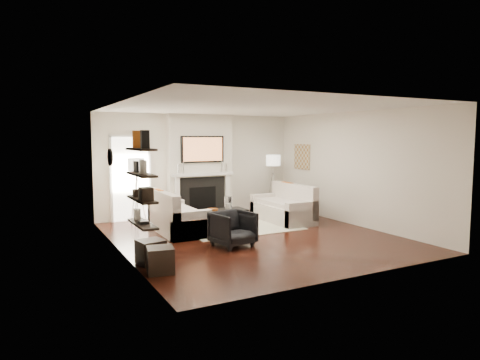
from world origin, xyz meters
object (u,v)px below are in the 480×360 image
loveseat_right_base (283,213)px  coffee_table (222,211)px  lamp_right_shade (273,160)px  ottoman_near (151,252)px  armchair (233,227)px  loveseat_left_base (178,223)px  lamp_left_shade (136,164)px

loveseat_right_base → coffee_table: size_ratio=1.64×
lamp_right_shade → ottoman_near: size_ratio=1.00×
lamp_right_shade → ottoman_near: 5.78m
coffee_table → armchair: armchair is taller
loveseat_left_base → lamp_left_shade: lamp_left_shade is taller
ottoman_near → lamp_left_shade: bearing=79.3°
loveseat_left_base → lamp_right_shade: bearing=22.1°
ottoman_near → lamp_right_shade: bearing=36.8°
lamp_left_shade → loveseat_right_base: bearing=-21.0°
coffee_table → loveseat_right_base: bearing=-1.1°
loveseat_right_base → armchair: 2.70m
loveseat_left_base → lamp_right_shade: 3.79m
loveseat_left_base → loveseat_right_base: (2.73, -0.04, 0.00)m
lamp_left_shade → lamp_right_shade: size_ratio=1.00×
lamp_right_shade → ottoman_near: bearing=-143.2°
loveseat_right_base → lamp_right_shade: (0.59, 1.38, 1.24)m
coffee_table → armchair: 1.69m
armchair → ottoman_near: (-1.75, -0.43, -0.17)m
loveseat_left_base → loveseat_right_base: size_ratio=1.00×
ottoman_near → loveseat_right_base: bearing=27.0°
loveseat_left_base → lamp_right_shade: (3.32, 1.35, 1.24)m
loveseat_left_base → armchair: 1.71m
armchair → ottoman_near: size_ratio=1.83×
loveseat_right_base → armchair: bearing=-144.3°
loveseat_right_base → lamp_right_shade: lamp_right_shade is taller
coffee_table → loveseat_left_base: bearing=179.7°
coffee_table → ottoman_near: size_ratio=2.75×
lamp_right_shade → coffee_table: bearing=-148.9°
lamp_left_shade → armchair: bearing=-68.4°
loveseat_right_base → lamp_left_shade: lamp_left_shade is taller
loveseat_left_base → loveseat_right_base: 2.73m
armchair → lamp_left_shade: (-1.13, 2.85, 1.08)m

